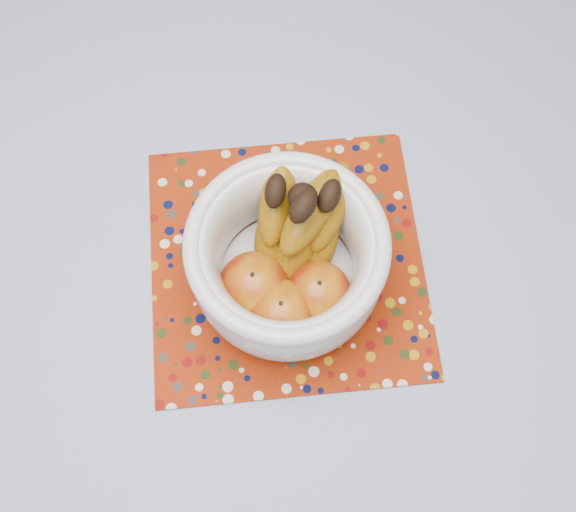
{
  "coord_description": "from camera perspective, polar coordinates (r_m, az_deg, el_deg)",
  "views": [
    {
      "loc": [
        0.14,
        -0.3,
        1.57
      ],
      "look_at": [
        0.08,
        -0.02,
        0.84
      ],
      "focal_mm": 42.0,
      "sensor_mm": 36.0,
      "label": 1
    }
  ],
  "objects": [
    {
      "name": "table",
      "position": [
        0.96,
        -4.76,
        -1.75
      ],
      "size": [
        1.2,
        1.2,
        0.75
      ],
      "color": "brown",
      "rests_on": "ground"
    },
    {
      "name": "placemat",
      "position": [
        0.87,
        -0.11,
        -0.46
      ],
      "size": [
        0.43,
        0.43,
        0.0
      ],
      "primitive_type": "cube",
      "rotation": [
        0.0,
        0.0,
        0.29
      ],
      "color": "maroon",
      "rests_on": "tablecloth"
    },
    {
      "name": "tablecloth",
      "position": [
        0.88,
        -5.17,
        0.05
      ],
      "size": [
        1.32,
        1.32,
        0.01
      ],
      "primitive_type": "cube",
      "color": "slate",
      "rests_on": "table"
    },
    {
      "name": "fruit_bowl",
      "position": [
        0.78,
        0.28,
        0.15
      ],
      "size": [
        0.23,
        0.24,
        0.19
      ],
      "color": "silver",
      "rests_on": "placemat"
    }
  ]
}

